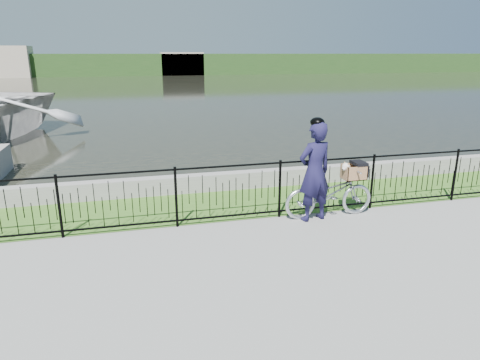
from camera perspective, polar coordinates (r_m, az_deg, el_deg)
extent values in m
plane|color=gray|center=(6.83, 1.68, -10.45)|extent=(120.00, 120.00, 0.00)
cube|color=#3D6720|center=(9.15, -2.80, -3.23)|extent=(60.00, 2.00, 0.01)
plane|color=black|center=(39.01, -12.03, 11.67)|extent=(120.00, 120.00, 0.00)
cube|color=gray|center=(10.03, -3.96, -0.29)|extent=(60.00, 0.30, 0.40)
cube|color=#25451A|center=(65.89, -13.28, 14.77)|extent=(120.00, 6.00, 3.00)
cube|color=#AA9C89|center=(64.82, -7.76, 15.11)|extent=(6.00, 3.00, 3.20)
imported|color=silver|center=(8.53, 11.77, -1.74)|extent=(1.81, 0.63, 0.95)
cube|color=black|center=(8.68, 14.87, 0.16)|extent=(0.38, 0.18, 0.02)
cube|color=#8D6341|center=(8.68, 14.88, 0.21)|extent=(0.42, 0.33, 0.01)
cube|color=#8D6341|center=(8.77, 14.46, 1.33)|extent=(0.42, 0.02, 0.28)
cube|color=#8D6341|center=(8.51, 15.44, 0.79)|extent=(0.42, 0.02, 0.28)
cube|color=#8D6341|center=(8.74, 16.12, 1.14)|extent=(0.01, 0.33, 0.28)
cube|color=#8D6341|center=(8.54, 13.74, 0.98)|extent=(0.01, 0.33, 0.28)
cube|color=black|center=(8.64, 15.57, 2.19)|extent=(0.23, 0.34, 0.06)
cube|color=black|center=(8.74, 16.23, 1.33)|extent=(0.02, 0.34, 0.23)
ellipsoid|color=silver|center=(8.63, 14.82, 0.98)|extent=(0.31, 0.22, 0.20)
sphere|color=silver|center=(8.50, 13.93, 1.73)|extent=(0.15, 0.15, 0.15)
sphere|color=silver|center=(8.47, 13.68, 1.48)|extent=(0.07, 0.07, 0.07)
sphere|color=black|center=(8.45, 13.56, 1.42)|extent=(0.02, 0.02, 0.02)
cone|color=olive|center=(8.54, 13.77, 2.22)|extent=(0.06, 0.08, 0.08)
cone|color=olive|center=(8.46, 14.20, 2.07)|extent=(0.06, 0.08, 0.08)
imported|color=#151334|center=(8.16, 9.93, 1.05)|extent=(0.78, 0.60, 1.91)
ellipsoid|color=black|center=(7.96, 10.26, 7.54)|extent=(0.26, 0.29, 0.18)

